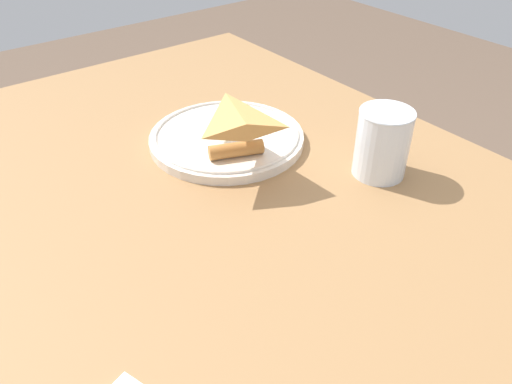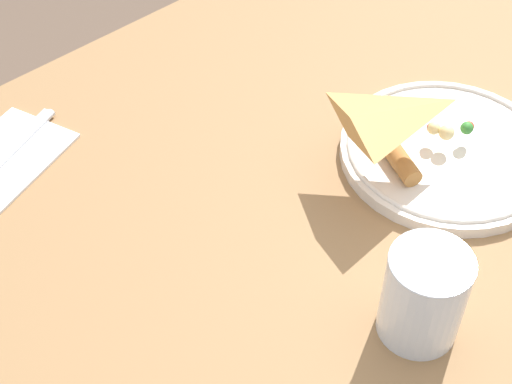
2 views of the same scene
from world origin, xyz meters
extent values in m
cube|color=olive|center=(0.00, 0.00, 0.71)|extent=(1.13, 0.85, 0.03)
cube|color=#382D23|center=(0.52, 0.38, 0.35)|extent=(0.06, 0.06, 0.70)
cylinder|color=silver|center=(0.08, -0.08, 0.74)|extent=(0.27, 0.27, 0.02)
torus|color=silver|center=(0.08, -0.08, 0.75)|extent=(0.25, 0.25, 0.01)
pyramid|color=tan|center=(0.08, -0.08, 0.75)|extent=(0.16, 0.14, 0.02)
cylinder|color=#B77A3D|center=(0.01, -0.06, 0.76)|extent=(0.06, 0.09, 0.02)
sphere|color=red|center=(0.07, -0.06, 0.77)|extent=(0.01, 0.01, 0.01)
sphere|color=red|center=(0.11, -0.09, 0.77)|extent=(0.01, 0.01, 0.01)
sphere|color=#EFDB93|center=(0.07, -0.06, 0.77)|extent=(0.02, 0.02, 0.02)
sphere|color=#EFDB93|center=(0.08, -0.08, 0.77)|extent=(0.02, 0.02, 0.02)
sphere|color=#388433|center=(0.10, -0.09, 0.77)|extent=(0.02, 0.02, 0.02)
cylinder|color=white|center=(-0.14, -0.22, 0.78)|extent=(0.08, 0.08, 0.11)
cylinder|color=white|center=(-0.14, -0.22, 0.77)|extent=(0.07, 0.07, 0.08)
torus|color=white|center=(-0.14, -0.22, 0.83)|extent=(0.08, 0.08, 0.00)
cube|color=white|center=(-0.34, 0.29, 0.73)|extent=(0.20, 0.16, 0.00)
cube|color=silver|center=(-0.30, 0.30, 0.73)|extent=(0.13, 0.06, 0.00)
ellipsoid|color=silver|center=(-0.25, 0.32, 0.73)|extent=(0.02, 0.02, 0.00)
camera|label=1|loc=(-0.55, 0.34, 1.17)|focal=35.00mm
camera|label=2|loc=(-0.58, -0.45, 1.41)|focal=55.00mm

